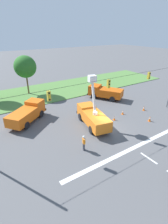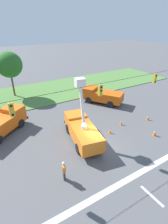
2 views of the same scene
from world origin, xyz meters
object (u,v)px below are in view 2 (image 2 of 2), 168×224
object	(u,v)px
road_worker	(64,170)
traffic_cone_foreground_right	(110,131)
tree_centre	(9,65)
utility_truck_support_far	(2,123)
traffic_cone_mid_right	(148,117)
traffic_cone_foreground_left	(121,122)
utility_truck_bucket_lift	(82,129)
traffic_cone_near_bucket	(155,133)
utility_truck_support_near	(102,95)

from	to	relation	value
road_worker	traffic_cone_foreground_right	xyz separation A→B (m)	(7.31, 3.29, -0.70)
tree_centre	traffic_cone_foreground_right	world-z (taller)	tree_centre
tree_centre	utility_truck_support_far	bearing A→B (deg)	-107.58
tree_centre	road_worker	distance (m)	21.38
tree_centre	traffic_cone_mid_right	size ratio (longest dim) A/B	10.35
traffic_cone_foreground_left	traffic_cone_mid_right	distance (m)	3.87
tree_centre	utility_truck_bucket_lift	size ratio (longest dim) A/B	1.06
utility_truck_bucket_lift	traffic_cone_foreground_right	size ratio (longest dim) A/B	11.12
traffic_cone_near_bucket	traffic_cone_foreground_left	bearing A→B (deg)	112.76
utility_truck_support_near	traffic_cone_mid_right	size ratio (longest dim) A/B	9.29
utility_truck_support_far	traffic_cone_foreground_left	world-z (taller)	utility_truck_support_far
utility_truck_support_far	traffic_cone_mid_right	world-z (taller)	utility_truck_support_far
utility_truck_support_far	road_worker	size ratio (longest dim) A/B	3.61
tree_centre	road_worker	xyz separation A→B (m)	(-0.65, -20.93, -4.30)
utility_truck_support_near	utility_truck_support_far	world-z (taller)	utility_truck_support_far
traffic_cone_mid_right	traffic_cone_near_bucket	world-z (taller)	traffic_cone_near_bucket
tree_centre	utility_truck_bucket_lift	world-z (taller)	tree_centre
utility_truck_support_near	traffic_cone_near_bucket	size ratio (longest dim) A/B	8.44
road_worker	traffic_cone_foreground_right	distance (m)	8.05
utility_truck_support_near	traffic_cone_mid_right	world-z (taller)	utility_truck_support_near
utility_truck_bucket_lift	utility_truck_support_far	xyz separation A→B (m)	(-6.84, 5.79, -0.11)
utility_truck_support_far	traffic_cone_near_bucket	distance (m)	16.95
utility_truck_support_far	utility_truck_support_near	bearing A→B (deg)	4.55
traffic_cone_foreground_right	traffic_cone_near_bucket	world-z (taller)	traffic_cone_near_bucket
utility_truck_support_far	road_worker	world-z (taller)	utility_truck_support_far
road_worker	traffic_cone_near_bucket	distance (m)	11.22
utility_truck_support_near	road_worker	world-z (taller)	utility_truck_support_near
utility_truck_support_near	traffic_cone_foreground_left	bearing A→B (deg)	-106.66
traffic_cone_mid_right	traffic_cone_foreground_right	bearing A→B (deg)	178.85
traffic_cone_foreground_left	traffic_cone_foreground_right	xyz separation A→B (m)	(-2.35, -0.70, -0.02)
utility_truck_support_near	utility_truck_support_far	bearing A→B (deg)	-175.45
utility_truck_support_far	traffic_cone_mid_right	bearing A→B (deg)	-21.66
utility_truck_bucket_lift	traffic_cone_foreground_left	size ratio (longest dim) A/B	10.41
traffic_cone_mid_right	traffic_cone_near_bucket	size ratio (longest dim) A/B	0.91
utility_truck_bucket_lift	road_worker	xyz separation A→B (m)	(-3.92, -3.87, -0.35)
tree_centre	traffic_cone_mid_right	bearing A→B (deg)	-54.25
utility_truck_support_near	road_worker	distance (m)	15.94
road_worker	traffic_cone_near_bucket	size ratio (longest dim) A/B	2.26
utility_truck_bucket_lift	traffic_cone_mid_right	xyz separation A→B (m)	(9.52, -0.70, -1.00)
traffic_cone_near_bucket	tree_centre	bearing A→B (deg)	117.11
traffic_cone_foreground_right	traffic_cone_mid_right	world-z (taller)	traffic_cone_mid_right
traffic_cone_foreground_right	traffic_cone_near_bucket	bearing A→B (deg)	-37.39
utility_truck_bucket_lift	utility_truck_support_near	distance (m)	10.44
traffic_cone_foreground_right	utility_truck_support_far	bearing A→B (deg)	148.08
traffic_cone_foreground_left	traffic_cone_mid_right	size ratio (longest dim) A/B	0.94
tree_centre	traffic_cone_near_bucket	size ratio (longest dim) A/B	9.40
utility_truck_support_near	traffic_cone_near_bucket	distance (m)	10.55
traffic_cone_near_bucket	utility_truck_bucket_lift	bearing A→B (deg)	154.00
traffic_cone_mid_right	traffic_cone_foreground_left	bearing A→B (deg)	167.69
tree_centre	traffic_cone_near_bucket	bearing A→B (deg)	-62.89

